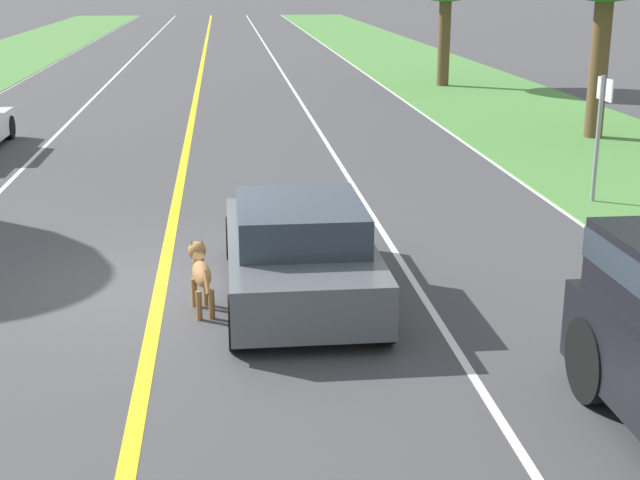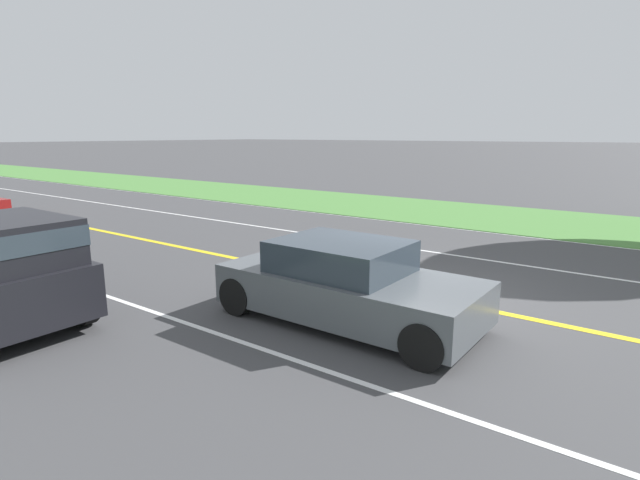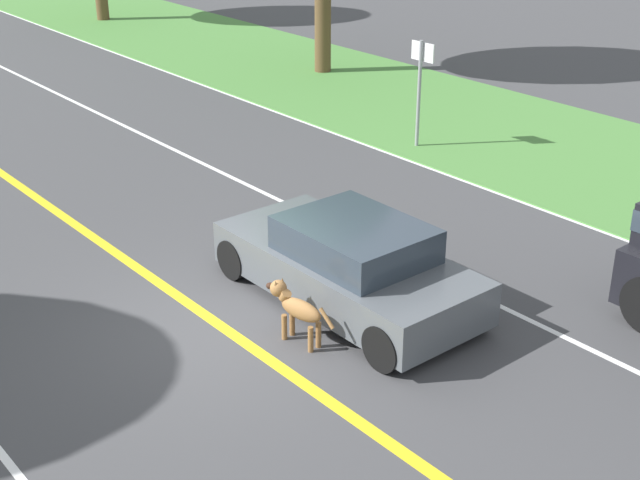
{
  "view_description": "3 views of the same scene",
  "coord_description": "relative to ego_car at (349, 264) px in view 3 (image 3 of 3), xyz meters",
  "views": [
    {
      "loc": [
        0.93,
        -11.73,
        4.15
      ],
      "look_at": [
        2.12,
        -0.78,
        0.82
      ],
      "focal_mm": 50.0,
      "sensor_mm": 36.0,
      "label": 1
    },
    {
      "loc": [
        8.33,
        3.62,
        2.99
      ],
      "look_at": [
        1.7,
        -1.26,
        1.24
      ],
      "focal_mm": 28.0,
      "sensor_mm": 36.0,
      "label": 2
    },
    {
      "loc": [
        -5.89,
        -9.3,
        6.38
      ],
      "look_at": [
        1.27,
        -0.65,
        1.21
      ],
      "focal_mm": 50.0,
      "sensor_mm": 36.0,
      "label": 3
    }
  ],
  "objects": [
    {
      "name": "grass_verge_right",
      "position": [
        8.14,
        0.59,
        -0.61
      ],
      "size": [
        6.0,
        160.0,
        0.03
      ],
      "primitive_type": "cube",
      "color": "#4C843D",
      "rests_on": "ground"
    },
    {
      "name": "ground_plane",
      "position": [
        -1.86,
        0.59,
        -0.62
      ],
      "size": [
        400.0,
        400.0,
        0.0
      ],
      "primitive_type": "plane",
      "color": "#424244"
    },
    {
      "name": "lane_edge_line_right",
      "position": [
        5.14,
        0.59,
        -0.62
      ],
      "size": [
        0.14,
        160.0,
        0.01
      ],
      "primitive_type": "cube",
      "color": "white",
      "rests_on": "ground"
    },
    {
      "name": "ego_car",
      "position": [
        0.0,
        0.0,
        0.0
      ],
      "size": [
        1.91,
        4.23,
        1.32
      ],
      "color": "#51565B",
      "rests_on": "ground"
    },
    {
      "name": "lane_dash_same_dir",
      "position": [
        1.64,
        0.59,
        -0.62
      ],
      "size": [
        0.1,
        160.0,
        0.01
      ],
      "primitive_type": "cube",
      "color": "white",
      "rests_on": "ground"
    },
    {
      "name": "street_sign",
      "position": [
        5.92,
        4.42,
        0.87
      ],
      "size": [
        0.11,
        0.64,
        2.36
      ],
      "color": "gray",
      "rests_on": "ground"
    },
    {
      "name": "centre_divider_line",
      "position": [
        -1.86,
        0.59,
        -0.62
      ],
      "size": [
        0.18,
        160.0,
        0.01
      ],
      "primitive_type": "cube",
      "color": "yellow",
      "rests_on": "ground"
    },
    {
      "name": "dog",
      "position": [
        -1.28,
        -0.37,
        -0.1
      ],
      "size": [
        0.36,
        1.23,
        0.84
      ],
      "rotation": [
        0.0,
        0.0,
        0.15
      ],
      "color": "olive",
      "rests_on": "ground"
    }
  ]
}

